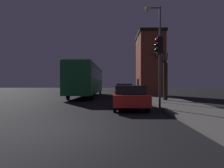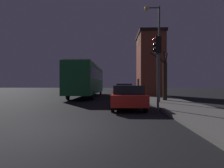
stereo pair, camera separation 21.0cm
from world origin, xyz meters
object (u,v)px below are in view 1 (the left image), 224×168
Objects in this scene: car_far_lane at (122,89)px; car_mid_lane at (124,90)px; bus at (87,78)px; streetlamp at (156,40)px; traffic_light at (159,58)px; bare_tree at (165,78)px; car_near_lane at (129,96)px.

car_mid_lane is at bearing -90.52° from car_far_lane.
car_far_lane is (4.27, 6.97, -1.38)m from bus.
streetlamp reaches higher than bus.
streetlamp is 3.85m from traffic_light.
streetlamp is 1.58× the size of car_mid_lane.
bus is (-7.35, 5.73, 0.17)m from bare_tree.
bare_tree is 0.34× the size of bus.
car_mid_lane is (0.09, 9.15, 0.06)m from car_near_lane.
streetlamp reaches higher than bare_tree.
traffic_light is 0.34× the size of bus.
car_far_lane is (0.07, 7.60, -0.04)m from car_mid_lane.
bare_tree is 1.05× the size of car_near_lane.
car_near_lane is at bearing 149.85° from traffic_light.
bus is 2.77× the size of car_far_lane.
car_near_lane is (-1.54, 0.90, -2.17)m from traffic_light.
car_near_lane is at bearing -131.41° from streetlamp.
bare_tree is at bearing 51.34° from car_near_lane.
car_near_lane is at bearing -90.57° from car_mid_lane.
streetlamp reaches higher than car_near_lane.
bare_tree is 6.11m from car_mid_lane.
car_mid_lane reaches higher than car_near_lane.
car_far_lane is (-1.38, 17.64, -2.14)m from traffic_light.
car_mid_lane is (-1.45, 10.05, -2.10)m from traffic_light.
car_mid_lane is at bearing 121.67° from bare_tree.
car_far_lane is (0.16, 16.75, 0.02)m from car_near_lane.
car_near_lane is 0.87× the size of car_mid_lane.
traffic_light is (-0.62, -3.34, -1.81)m from streetlamp.
bare_tree is at bearing -58.33° from car_mid_lane.
traffic_light is 10.37m from car_mid_lane.
bare_tree is at bearing 71.06° from traffic_light.
car_far_lane is at bearing 97.95° from streetlamp.
bare_tree is 5.33m from car_near_lane.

